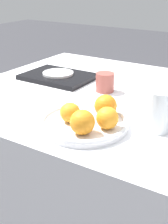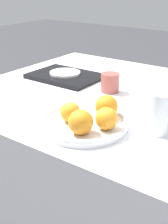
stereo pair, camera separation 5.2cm
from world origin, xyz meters
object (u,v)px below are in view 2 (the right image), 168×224
Objects in this scene: orange_2 at (81,122)px; serving_tray at (65,76)px; cup_2 at (110,83)px; orange_0 at (106,106)px; water_glass at (160,113)px; orange_1 at (70,112)px; side_plate at (65,73)px; orange_3 at (107,119)px; fruit_platter at (84,123)px.

serving_tray is (-0.39, 0.41, -0.04)m from orange_2.
serving_tray is 0.26m from cup_2.
orange_0 is 0.16m from water_glass.
serving_tray is at bearing 130.81° from orange_1.
serving_tray is at bearing 144.44° from orange_0.
cup_2 is at bearing -7.39° from side_plate.
cup_2 is at bearing -7.39° from serving_tray.
water_glass is 1.65× the size of cup_2.
cup_2 is at bearing 144.02° from water_glass.
orange_3 is (0.04, 0.07, -0.00)m from orange_2.
fruit_platter is 0.09m from orange_2.
orange_1 is 0.86× the size of orange_2.
orange_1 is 0.26m from water_glass.
water_glass is 0.36m from cup_2.
orange_1 is 0.09m from orange_2.
orange_3 reaches higher than orange_1.
cup_2 is (-0.14, 0.38, -0.02)m from orange_2.
orange_0 is 0.08m from orange_3.
cup_2 is (-0.10, 0.31, 0.02)m from fruit_platter.
fruit_platter is 3.83× the size of orange_0.
orange_2 is at bearing -133.19° from water_glass.
orange_3 reaches higher than serving_tray.
water_glass reaches higher than orange_3.
orange_0 is 0.48m from serving_tray.
orange_3 is at bearing -0.12° from fruit_platter.
orange_2 is at bearing -61.16° from fruit_platter.
fruit_platter is 2.20× the size of water_glass.
cup_2 is (0.25, -0.03, 0.01)m from side_plate.
fruit_platter is 0.22m from water_glass.
orange_0 is 0.14m from orange_2.
orange_2 is 0.57× the size of water_glass.
orange_0 reaches higher than serving_tray.
serving_tray is 4.05× the size of cup_2.
orange_2 is 1.08× the size of orange_3.
orange_1 is 0.49m from serving_tray.
side_plate is at bearing 133.33° from orange_2.
water_glass is (0.16, 0.03, 0.01)m from orange_0.
fruit_platter is at bearing -44.48° from side_plate.
orange_0 is at bearing -35.56° from serving_tray.
side_plate is 0.25m from cup_2.
orange_0 is 1.00× the size of orange_2.
serving_tray is (-0.43, 0.35, -0.04)m from orange_3.
fruit_platter is at bearing -44.48° from serving_tray.
orange_0 is 0.48m from side_plate.
fruit_platter is at bearing -72.13° from cup_2.
side_plate is at bearing 141.18° from orange_3.
fruit_platter is 4.46× the size of orange_1.
orange_2 reaches higher than orange_1.
orange_3 is 0.15m from water_glass.
serving_tray is at bearing 141.18° from orange_3.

